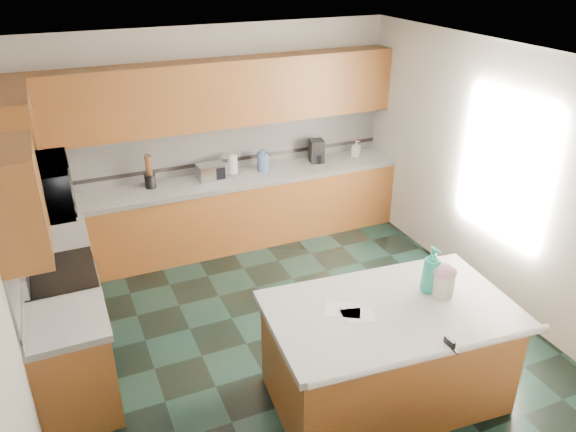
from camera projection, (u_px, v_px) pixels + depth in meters
floor at (288, 332)px, 5.66m from camera, size 4.60×4.60×0.00m
ceiling at (288, 59)px, 4.47m from camera, size 4.60×4.60×0.00m
wall_back at (214, 138)px, 6.97m from camera, size 4.60×0.04×2.70m
wall_front at (453, 375)px, 3.15m from camera, size 4.60×0.04×2.70m
wall_left at (7, 265)px, 4.23m from camera, size 0.04×4.60×2.70m
wall_right at (490, 173)px, 5.90m from camera, size 0.04×4.60×2.70m
back_base_cab at (225, 215)px, 7.11m from camera, size 4.60×0.60×0.86m
back_countertop at (223, 181)px, 6.91m from camera, size 4.60×0.64×0.06m
back_upper_cab at (215, 94)px, 6.56m from camera, size 4.60×0.33×0.78m
back_backsplash at (215, 147)px, 6.99m from camera, size 4.60×0.02×0.63m
back_accent_band at (216, 162)px, 7.08m from camera, size 4.60×0.01×0.05m
left_base_cab_rear at (62, 276)px, 5.81m from camera, size 0.60×0.82×0.86m
left_counter_rear at (54, 237)px, 5.61m from camera, size 0.64×0.82×0.06m
left_base_cab_front at (75, 368)px, 4.55m from camera, size 0.60×0.72×0.86m
left_counter_front at (65, 322)px, 4.35m from camera, size 0.64×0.72×0.06m
left_backsplash at (15, 245)px, 4.74m from camera, size 0.02×2.30×0.63m
left_accent_band at (20, 265)px, 4.83m from camera, size 0.01×2.30×0.05m
left_upper_cab_rear at (17, 133)px, 5.21m from camera, size 0.33×1.09×0.78m
left_upper_cab_front at (17, 202)px, 3.84m from camera, size 0.33×0.72×0.78m
range_body at (67, 317)px, 5.15m from camera, size 0.60×0.76×0.88m
range_oven_door at (101, 313)px, 5.28m from camera, size 0.02×0.68×0.55m
range_cooktop at (58, 274)px, 4.95m from camera, size 0.62×0.78×0.04m
range_handle at (98, 278)px, 5.12m from camera, size 0.02×0.66×0.02m
range_backguard at (24, 269)px, 4.81m from camera, size 0.06×0.76×0.18m
microwave at (40, 188)px, 4.59m from camera, size 0.50×0.73×0.41m
island_base at (386, 356)px, 4.68m from camera, size 1.95×1.22×0.86m
island_top at (391, 311)px, 4.48m from camera, size 2.06×1.33×0.06m
island_bullnose at (436, 355)px, 4.00m from camera, size 1.96×0.23×0.06m
treat_jar at (443, 284)px, 4.60m from camera, size 0.19×0.19×0.19m
treat_jar_lid at (445, 271)px, 4.54m from camera, size 0.21×0.21×0.13m
treat_jar_knob at (445, 266)px, 4.52m from camera, size 0.07×0.02×0.02m
treat_jar_knob_end_l at (442, 267)px, 4.51m from camera, size 0.04×0.04×0.04m
treat_jar_knob_end_r at (449, 265)px, 4.53m from camera, size 0.04×0.04×0.04m
soap_bottle_island at (432, 270)px, 4.59m from camera, size 0.16×0.16×0.42m
paper_sheet_a at (359, 315)px, 4.37m from camera, size 0.30×0.25×0.00m
paper_sheet_b at (343, 310)px, 4.44m from camera, size 0.35×0.33×0.00m
clamp_body at (449, 344)px, 4.05m from camera, size 0.03×0.10×0.09m
clamp_handle at (454, 351)px, 4.01m from camera, size 0.02×0.07×0.02m
knife_block at (67, 193)px, 6.24m from camera, size 0.12×0.16×0.23m
utensil_crock at (150, 181)px, 6.61m from camera, size 0.13×0.13×0.16m
utensil_bundle at (148, 165)px, 6.53m from camera, size 0.08×0.08×0.24m
toaster_oven at (211, 172)px, 6.85m from camera, size 0.34×0.24×0.19m
toaster_oven_door at (214, 175)px, 6.76m from camera, size 0.29×0.01×0.15m
paper_towel at (233, 164)px, 6.98m from camera, size 0.12×0.12×0.26m
paper_towel_base at (233, 173)px, 7.03m from camera, size 0.18×0.18×0.01m
water_jug at (263, 162)px, 7.09m from camera, size 0.15×0.15×0.24m
water_jug_neck at (263, 151)px, 7.03m from camera, size 0.07×0.07×0.03m
coffee_maker at (317, 151)px, 7.37m from camera, size 0.21×0.22×0.30m
coffee_carafe at (318, 158)px, 7.37m from camera, size 0.12×0.12×0.12m
soap_bottle_back at (356, 148)px, 7.57m from camera, size 0.14×0.14×0.22m
soap_back_cap at (357, 140)px, 7.52m from camera, size 0.02×0.02×0.03m
window_light_proxy at (504, 167)px, 5.65m from camera, size 0.02×1.40×1.10m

